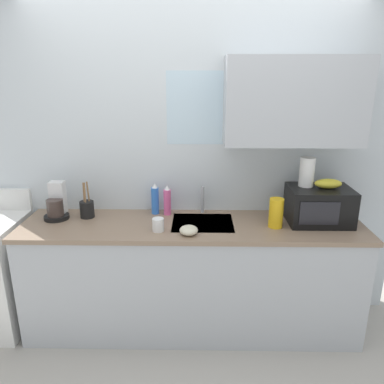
% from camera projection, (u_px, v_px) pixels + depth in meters
% --- Properties ---
extents(kitchen_wall_assembly, '(3.35, 0.42, 2.50)m').
position_uv_depth(kitchen_wall_assembly, '(210.00, 156.00, 2.97)').
color(kitchen_wall_assembly, silver).
rests_on(kitchen_wall_assembly, ground).
extents(counter_unit, '(2.58, 0.63, 0.90)m').
position_uv_depth(counter_unit, '(192.00, 275.00, 2.95)').
color(counter_unit, '#B2B7BC').
rests_on(counter_unit, ground).
extents(sink_faucet, '(0.03, 0.03, 0.22)m').
position_uv_depth(sink_faucet, '(202.00, 199.00, 3.01)').
color(sink_faucet, '#B2B5BA').
rests_on(sink_faucet, counter_unit).
extents(microwave, '(0.46, 0.35, 0.27)m').
position_uv_depth(microwave, '(319.00, 205.00, 2.81)').
color(microwave, black).
rests_on(microwave, counter_unit).
extents(banana_bunch, '(0.20, 0.11, 0.07)m').
position_uv_depth(banana_bunch, '(328.00, 184.00, 2.76)').
color(banana_bunch, gold).
rests_on(banana_bunch, microwave).
extents(paper_towel_roll, '(0.11, 0.11, 0.22)m').
position_uv_depth(paper_towel_roll, '(307.00, 172.00, 2.78)').
color(paper_towel_roll, white).
rests_on(paper_towel_roll, microwave).
extents(coffee_maker, '(0.19, 0.21, 0.28)m').
position_uv_depth(coffee_maker, '(57.00, 205.00, 2.91)').
color(coffee_maker, black).
rests_on(coffee_maker, counter_unit).
extents(dish_soap_bottle_pink, '(0.06, 0.06, 0.24)m').
position_uv_depth(dish_soap_bottle_pink, '(167.00, 201.00, 2.97)').
color(dish_soap_bottle_pink, '#E55999').
rests_on(dish_soap_bottle_pink, counter_unit).
extents(dish_soap_bottle_blue, '(0.06, 0.06, 0.25)m').
position_uv_depth(dish_soap_bottle_blue, '(155.00, 199.00, 2.99)').
color(dish_soap_bottle_blue, blue).
rests_on(dish_soap_bottle_blue, counter_unit).
extents(cereal_canister, '(0.10, 0.10, 0.22)m').
position_uv_depth(cereal_canister, '(276.00, 213.00, 2.73)').
color(cereal_canister, gold).
rests_on(cereal_canister, counter_unit).
extents(mug_white, '(0.08, 0.08, 0.09)m').
position_uv_depth(mug_white, '(158.00, 225.00, 2.67)').
color(mug_white, white).
rests_on(mug_white, counter_unit).
extents(utensil_crock, '(0.11, 0.11, 0.29)m').
position_uv_depth(utensil_crock, '(87.00, 209.00, 2.93)').
color(utensil_crock, black).
rests_on(utensil_crock, counter_unit).
extents(small_bowl, '(0.13, 0.13, 0.06)m').
position_uv_depth(small_bowl, '(189.00, 230.00, 2.62)').
color(small_bowl, beige).
rests_on(small_bowl, counter_unit).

